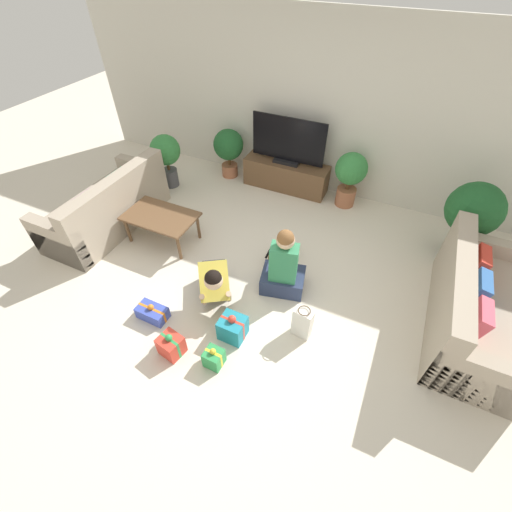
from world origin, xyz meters
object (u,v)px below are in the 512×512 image
at_px(tv_console, 286,175).
at_px(gift_bag_a, 302,323).
at_px(coffee_table, 161,218).
at_px(potted_plant_back_left, 229,148).
at_px(person_sitting, 284,268).
at_px(person_kneeling, 215,281).
at_px(gift_box_c, 152,313).
at_px(tv, 288,143).
at_px(gift_box_a, 233,328).
at_px(gift_box_d, 214,358).
at_px(dog, 281,247).
at_px(sofa_right, 472,308).
at_px(sofa_left, 108,208).
at_px(potted_plant_corner_left, 166,154).
at_px(potted_plant_back_right, 350,174).
at_px(gift_box_b, 171,345).
at_px(potted_plant_corner_right, 474,211).

distance_m(tv_console, gift_bag_a, 2.97).
xyz_separation_m(coffee_table, tv_console, (1.07, 2.01, -0.15)).
xyz_separation_m(potted_plant_back_left, person_sitting, (1.87, -2.11, -0.18)).
distance_m(person_kneeling, gift_box_c, 0.80).
bearing_deg(tv, gift_box_a, -79.21).
xyz_separation_m(gift_box_d, gift_bag_a, (0.69, 0.72, 0.10)).
bearing_deg(gift_box_a, gift_box_c, -169.64).
bearing_deg(potted_plant_back_left, gift_bag_a, -48.85).
xyz_separation_m(dog, gift_box_a, (-0.02, -1.34, -0.09)).
bearing_deg(gift_bag_a, potted_plant_back_left, 131.15).
bearing_deg(person_kneeling, gift_box_d, -94.52).
xyz_separation_m(potted_plant_back_left, dog, (1.65, -1.64, -0.31)).
bearing_deg(sofa_right, sofa_left, 93.03).
bearing_deg(potted_plant_corner_left, gift_bag_a, -31.93).
height_order(tv, person_sitting, tv).
height_order(potted_plant_back_right, person_kneeling, potted_plant_back_right).
relative_size(potted_plant_back_left, gift_box_c, 2.39).
distance_m(coffee_table, potted_plant_back_right, 2.90).
relative_size(potted_plant_back_left, gift_box_d, 3.24).
xyz_separation_m(potted_plant_corner_left, person_kneeling, (2.00, -1.90, -0.25)).
distance_m(potted_plant_back_right, potted_plant_back_left, 2.11).
relative_size(sofa_left, gift_box_c, 5.35).
relative_size(potted_plant_back_left, gift_box_b, 2.77).
height_order(potted_plant_corner_left, gift_bag_a, potted_plant_corner_left).
xyz_separation_m(person_kneeling, gift_box_a, (0.42, -0.36, -0.19)).
bearing_deg(gift_box_d, potted_plant_back_left, 115.68).
relative_size(gift_box_a, gift_box_b, 1.11).
relative_size(person_sitting, gift_box_a, 2.81).
distance_m(potted_plant_back_left, gift_box_d, 3.76).
xyz_separation_m(coffee_table, gift_box_a, (1.65, -1.02, -0.25)).
height_order(sofa_right, person_kneeling, sofa_right).
relative_size(tv, potted_plant_corner_right, 1.14).
height_order(person_sitting, gift_box_c, person_sitting).
relative_size(sofa_right, potted_plant_corner_right, 1.79).
relative_size(tv, dog, 2.31).
distance_m(potted_plant_corner_right, dog, 2.48).
bearing_deg(person_kneeling, potted_plant_corner_left, 103.72).
distance_m(potted_plant_back_right, person_kneeling, 2.78).
xyz_separation_m(gift_box_c, gift_box_d, (0.94, -0.21, 0.03)).
height_order(potted_plant_corner_right, gift_bag_a, potted_plant_corner_right).
bearing_deg(gift_box_d, potted_plant_corner_right, 53.31).
bearing_deg(potted_plant_corner_right, potted_plant_back_left, 173.02).
bearing_deg(gift_box_c, person_sitting, 41.11).
bearing_deg(gift_box_b, gift_bag_a, 34.36).
height_order(tv_console, dog, tv_console).
bearing_deg(dog, gift_bag_a, 143.26).
distance_m(tv, person_sitting, 2.36).
height_order(sofa_left, gift_box_b, sofa_left).
bearing_deg(potted_plant_back_right, tv_console, 177.29).
distance_m(sofa_left, potted_plant_back_right, 3.66).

